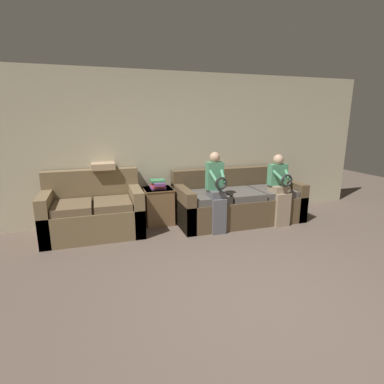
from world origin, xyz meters
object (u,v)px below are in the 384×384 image
at_px(child_left_seated, 216,189).
at_px(side_shelf, 159,205).
at_px(child_right_seated, 280,187).
at_px(couch_side, 94,213).
at_px(couch_main, 237,202).
at_px(throw_pillow, 103,166).
at_px(book_stack, 158,184).

height_order(child_left_seated, side_shelf, child_left_seated).
bearing_deg(side_shelf, child_right_seated, -18.75).
xyz_separation_m(couch_side, side_shelf, (1.06, 0.17, -0.03)).
height_order(couch_main, child_left_seated, child_left_seated).
xyz_separation_m(couch_side, throw_pillow, (0.20, 0.30, 0.68)).
distance_m(child_right_seated, side_shelf, 2.08).
bearing_deg(couch_main, throw_pillow, 170.41).
bearing_deg(child_left_seated, throw_pillow, 154.70).
distance_m(book_stack, throw_pillow, 0.94).
xyz_separation_m(child_left_seated, throw_pillow, (-1.66, 0.78, 0.33)).
distance_m(child_left_seated, side_shelf, 1.10).
bearing_deg(book_stack, child_right_seated, -18.64).
relative_size(child_left_seated, book_stack, 4.06).
bearing_deg(book_stack, throw_pillow, 171.14).
bearing_deg(child_left_seated, child_right_seated, -0.32).
height_order(side_shelf, throw_pillow, throw_pillow).
height_order(couch_main, throw_pillow, throw_pillow).
relative_size(couch_main, child_right_seated, 1.84).
bearing_deg(couch_side, book_stack, 8.73).
distance_m(couch_side, child_right_seated, 3.07).
relative_size(side_shelf, throw_pillow, 1.71).
height_order(couch_main, couch_side, couch_side).
bearing_deg(throw_pillow, couch_main, -9.59).
height_order(couch_main, side_shelf, couch_main).
bearing_deg(throw_pillow, couch_side, -123.93).
bearing_deg(throw_pillow, child_left_seated, -25.30).
bearing_deg(couch_side, child_right_seated, -9.30).
distance_m(child_right_seated, book_stack, 2.05).
xyz_separation_m(couch_main, child_left_seated, (-0.57, -0.41, 0.38)).
bearing_deg(couch_side, child_left_seated, -14.66).
distance_m(child_left_seated, child_right_seated, 1.15).
bearing_deg(child_left_seated, couch_side, 165.34).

